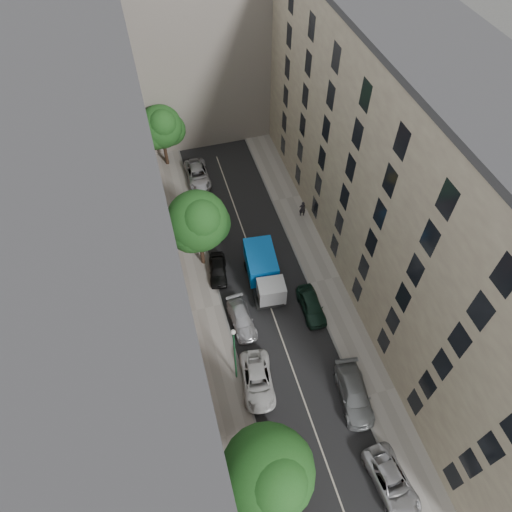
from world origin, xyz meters
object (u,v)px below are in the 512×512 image
object	(u,v)px
car_left_2	(257,381)
car_left_5	(211,223)
car_right_2	(311,306)
tree_far	(162,128)
car_right_0	(392,481)
car_left_3	(242,319)
car_right_1	(354,394)
car_left_4	(218,269)
lamp_post	(235,351)
car_left_6	(198,175)
tarp_truck	(264,271)
tree_mid	(199,223)
car_left_1	(272,457)
tree_near	(270,474)
pedestrian	(302,209)

from	to	relation	value
car_left_2	car_left_5	size ratio (longest dim) A/B	1.21
car_right_2	tree_far	size ratio (longest dim) A/B	0.59
car_left_2	car_right_0	xyz separation A→B (m)	(6.63, -9.20, -0.01)
car_left_3	car_right_1	world-z (taller)	car_right_1
car_left_4	car_right_0	world-z (taller)	car_right_0
lamp_post	car_right_0	bearing A→B (deg)	-51.79
car_right_2	car_right_1	bearing A→B (deg)	-86.07
car_left_6	lamp_post	world-z (taller)	lamp_post
car_right_1	tree_far	bearing A→B (deg)	114.37
car_left_6	car_right_2	xyz separation A→B (m)	(6.05, -19.14, 0.01)
tarp_truck	tree_mid	distance (m)	7.06
car_left_5	car_right_2	distance (m)	13.27
car_left_1	car_left_5	distance (m)	22.56
car_left_5	car_left_6	bearing A→B (deg)	89.63
tree_near	tree_far	bearing A→B (deg)	91.60
car_left_4	car_right_0	distance (m)	21.62
car_left_6	car_right_1	xyz separation A→B (m)	(6.40, -27.34, 0.04)
car_left_1	pedestrian	bearing A→B (deg)	65.62
car_left_1	car_right_2	world-z (taller)	car_left_1
car_left_6	tree_near	size ratio (longest dim) A/B	0.60
car_right_1	car_left_5	bearing A→B (deg)	115.98
tree_near	car_left_2	bearing A→B (deg)	79.06
car_left_4	car_left_6	size ratio (longest dim) A/B	0.75
car_left_2	tree_far	bearing A→B (deg)	103.08
car_left_3	car_left_5	world-z (taller)	car_left_5
car_right_2	car_left_6	bearing A→B (deg)	109.03
car_left_6	car_right_2	world-z (taller)	car_right_2
lamp_post	tree_mid	bearing A→B (deg)	90.39
car_left_3	tree_near	world-z (taller)	tree_near
car_left_6	tree_far	world-z (taller)	tree_far
car_left_2	tree_mid	size ratio (longest dim) A/B	0.60
tree_mid	pedestrian	distance (m)	12.11
car_left_3	tree_far	distance (m)	22.66
car_left_3	car_right_0	world-z (taller)	car_right_0
car_right_2	car_right_0	bearing A→B (deg)	-87.12
car_left_1	car_left_5	world-z (taller)	car_left_1
car_right_1	tree_near	distance (m)	10.59
car_left_3	tree_near	size ratio (longest dim) A/B	0.51
tarp_truck	car_left_3	xyz separation A→B (m)	(-2.98, -3.63, -0.94)
tarp_truck	tree_near	distance (m)	18.01
lamp_post	pedestrian	distance (m)	18.73
car_left_6	car_left_1	bearing A→B (deg)	-90.88
car_right_1	tree_mid	world-z (taller)	tree_mid
car_left_1	car_left_2	world-z (taller)	car_left_1
car_left_1	lamp_post	bearing A→B (deg)	97.24
car_left_1	car_left_3	xyz separation A→B (m)	(0.80, 11.20, -0.10)
car_right_2	tree_far	bearing A→B (deg)	112.73
car_right_1	tree_far	xyz separation A→B (m)	(-9.09, 30.69, 4.12)
car_left_6	car_right_1	distance (m)	28.07
car_left_4	lamp_post	world-z (taller)	lamp_post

